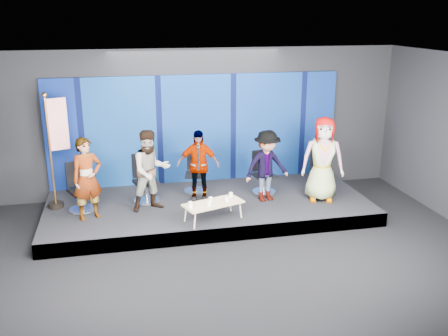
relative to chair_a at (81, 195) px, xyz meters
The scene contains 21 objects.
ground 3.76m from the chair_a, 43.27° to the right, with size 10.00×10.00×0.00m, color black.
room_walls 4.12m from the chair_a, 43.27° to the right, with size 10.02×8.02×3.51m.
riser 2.74m from the chair_a, ahead, with size 7.00×3.00×0.30m, color black.
backdrop 3.19m from the chair_a, 27.54° to the left, with size 7.00×0.08×2.60m, color #071355.
chair_a is the anchor object (origin of this frame).
panelist_a 0.71m from the chair_a, 67.83° to the right, with size 0.61×0.40×1.67m, color black.
chair_b 1.38m from the chair_a, ahead, with size 0.73×0.73×1.06m.
panelist_b 1.57m from the chair_a, ahead, with size 0.83×0.65×1.71m, color black.
chair_c 2.60m from the chair_a, 14.18° to the left, with size 0.66×0.66×0.97m.
panelist_c 2.55m from the chair_a, ahead, with size 0.92×0.38×1.57m, color black.
chair_d 4.04m from the chair_a, ahead, with size 0.65×0.65×0.98m.
panelist_d 3.99m from the chair_a, ahead, with size 1.02×0.59×1.58m, color black.
chair_e 5.34m from the chair_a, ahead, with size 0.81×0.81×1.15m.
panelist_e 5.21m from the chair_a, ahead, with size 0.91×0.59×1.87m, color black.
coffee_table 2.82m from the chair_a, 22.69° to the right, with size 1.29×0.86×0.37m.
mug_a 2.46m from the chair_a, 29.97° to the right, with size 0.09×0.09×0.11m, color silver.
mug_b 2.78m from the chair_a, 25.90° to the right, with size 0.08×0.08×0.09m, color silver.
mug_c 2.76m from the chair_a, 21.30° to the right, with size 0.07×0.07×0.09m, color silver.
mug_d 3.08m from the chair_a, 20.28° to the right, with size 0.08×0.08×0.09m, color silver.
mug_e 3.14m from the chair_a, 15.61° to the right, with size 0.08×0.08×0.09m, color silver.
flag_stand 1.10m from the chair_a, 143.60° to the left, with size 0.56×0.33×2.46m.
Camera 1 is at (-1.86, -7.63, 4.27)m, focal length 40.00 mm.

